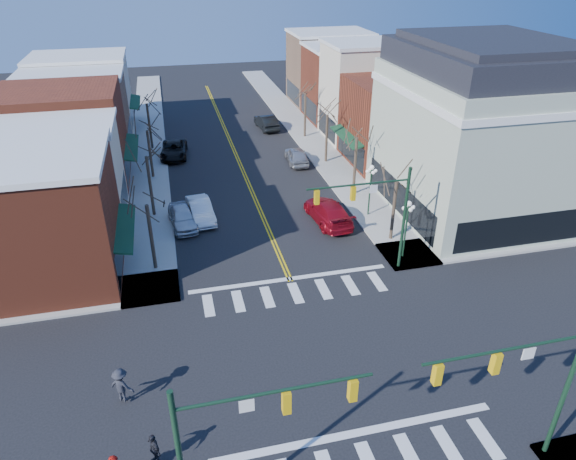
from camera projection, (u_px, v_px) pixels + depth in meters
ground at (325, 362)px, 26.55m from camera, size 160.00×160.00×0.00m
sidewalk_left at (150, 210)px, 41.75m from camera, size 3.50×70.00×0.15m
sidewalk_right at (353, 189)px, 45.35m from camera, size 3.50×70.00×0.15m
bldg_left_brick_a at (29, 223)px, 31.44m from camera, size 10.00×8.50×8.00m
bldg_left_stucco_a at (50, 178)px, 38.17m from camera, size 10.00×7.00×7.50m
bldg_left_brick_b at (64, 138)px, 44.74m from camera, size 10.00×9.00×8.50m
bldg_left_tan at (76, 116)px, 51.94m from camera, size 10.00×7.50×7.80m
bldg_left_stucco_b at (84, 95)px, 58.44m from camera, size 10.00×8.00×8.20m
bldg_right_brick_a at (401, 122)px, 49.74m from camera, size 10.00×8.50×8.00m
bldg_right_stucco at (372, 92)px, 55.86m from camera, size 10.00×7.00×10.00m
bldg_right_brick_b at (348, 84)px, 62.61m from camera, size 10.00×8.00×8.50m
bldg_right_tan at (329, 69)px, 69.31m from camera, size 10.00×8.00×9.00m
victorian_corner at (479, 130)px, 39.08m from camera, size 12.25×14.25×13.30m
traffic_mast_near_left at (236, 436)px, 16.83m from camera, size 6.60×0.28×7.20m
traffic_mast_near_right at (531, 378)px, 19.11m from camera, size 6.60×0.28×7.20m
traffic_mast_far_right at (378, 207)px, 31.72m from camera, size 6.60×0.28×7.20m
lamppost_corner at (407, 220)px, 34.04m from camera, size 0.36×0.36×4.33m
lamppost_midblock at (371, 182)px, 39.58m from camera, size 0.36×0.36×4.33m
tree_left_a at (151, 238)px, 33.04m from camera, size 0.24×0.24×4.76m
tree_left_b at (150, 187)px, 39.79m from camera, size 0.24×0.24×5.04m
tree_left_c at (150, 155)px, 46.73m from camera, size 0.24×0.24×4.55m
tree_left_d at (150, 127)px, 53.46m from camera, size 0.24×0.24×4.90m
tree_right_a at (393, 212)px, 36.53m from camera, size 0.24×0.24×4.62m
tree_right_b at (355, 167)px, 43.21m from camera, size 0.24×0.24×5.18m
tree_right_c at (327, 139)px, 50.11m from camera, size 0.24×0.24×4.83m
tree_right_d at (305, 116)px, 56.89m from camera, size 0.24×0.24×4.97m
car_left_near at (182, 217)px, 39.12m from camera, size 2.33×4.74×1.56m
car_left_mid at (201, 210)px, 40.16m from camera, size 2.12×4.87×1.56m
car_left_far at (174, 150)px, 52.28m from camera, size 3.03×5.66×1.51m
car_right_near at (328, 212)px, 39.76m from camera, size 2.87×6.06×1.71m
car_right_mid at (297, 156)px, 50.71m from camera, size 2.08×4.71×1.58m
car_right_far at (266, 122)px, 60.39m from camera, size 2.24×5.20×1.67m
pedestrian_dark_a at (154, 448)px, 20.84m from camera, size 0.78×0.99×1.57m
pedestrian_dark_b at (121, 385)px, 23.68m from camera, size 1.36×1.19×1.83m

